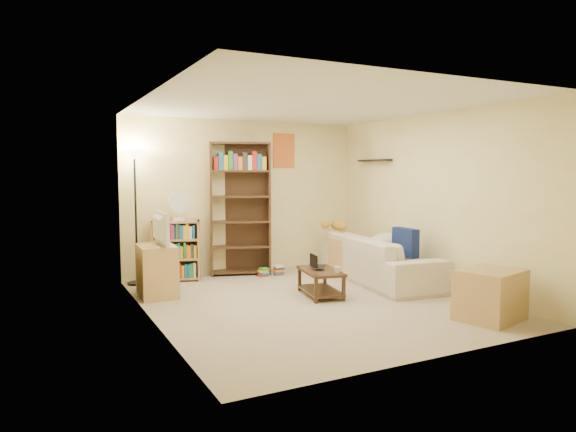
{
  "coord_description": "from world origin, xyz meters",
  "views": [
    {
      "loc": [
        -3.18,
        -5.65,
        1.67
      ],
      "look_at": [
        0.02,
        0.7,
        1.05
      ],
      "focal_mm": 32.0,
      "sensor_mm": 36.0,
      "label": 1
    }
  ],
  "objects_px": {
    "sofa": "(380,259)",
    "tall_bookshelf": "(240,205)",
    "television": "(156,229)",
    "end_cabinet": "(490,295)",
    "tabby_cat": "(336,225)",
    "short_bookshelf": "(176,251)",
    "coffee_table": "(321,280)",
    "floor_lamp": "(135,177)",
    "laptop": "(322,267)",
    "tv_stand": "(157,271)",
    "desk_fan": "(179,205)",
    "side_table": "(349,256)",
    "mug": "(338,270)"
  },
  "relations": [
    {
      "from": "mug",
      "to": "floor_lamp",
      "type": "distance_m",
      "value": 3.25
    },
    {
      "from": "tv_stand",
      "to": "tall_bookshelf",
      "type": "distance_m",
      "value": 1.94
    },
    {
      "from": "mug",
      "to": "tall_bookshelf",
      "type": "xyz_separation_m",
      "value": [
        -0.51,
        2.12,
        0.73
      ]
    },
    {
      "from": "desk_fan",
      "to": "television",
      "type": "bearing_deg",
      "value": -122.99
    },
    {
      "from": "tabby_cat",
      "to": "end_cabinet",
      "type": "height_order",
      "value": "tabby_cat"
    },
    {
      "from": "sofa",
      "to": "tall_bookshelf",
      "type": "bearing_deg",
      "value": 56.59
    },
    {
      "from": "floor_lamp",
      "to": "television",
      "type": "bearing_deg",
      "value": -83.45
    },
    {
      "from": "tabby_cat",
      "to": "tall_bookshelf",
      "type": "relative_size",
      "value": 0.26
    },
    {
      "from": "end_cabinet",
      "to": "laptop",
      "type": "bearing_deg",
      "value": 119.44
    },
    {
      "from": "desk_fan",
      "to": "floor_lamp",
      "type": "relative_size",
      "value": 0.22
    },
    {
      "from": "coffee_table",
      "to": "short_bookshelf",
      "type": "xyz_separation_m",
      "value": [
        -1.48,
        1.84,
        0.24
      ]
    },
    {
      "from": "laptop",
      "to": "mug",
      "type": "bearing_deg",
      "value": -152.37
    },
    {
      "from": "floor_lamp",
      "to": "end_cabinet",
      "type": "relative_size",
      "value": 2.9
    },
    {
      "from": "television",
      "to": "desk_fan",
      "type": "xyz_separation_m",
      "value": [
        0.54,
        0.83,
        0.25
      ]
    },
    {
      "from": "tabby_cat",
      "to": "short_bookshelf",
      "type": "height_order",
      "value": "short_bookshelf"
    },
    {
      "from": "coffee_table",
      "to": "television",
      "type": "distance_m",
      "value": 2.3
    },
    {
      "from": "floor_lamp",
      "to": "tabby_cat",
      "type": "bearing_deg",
      "value": -9.13
    },
    {
      "from": "side_table",
      "to": "television",
      "type": "bearing_deg",
      "value": -178.82
    },
    {
      "from": "tv_stand",
      "to": "side_table",
      "type": "xyz_separation_m",
      "value": [
        3.1,
        0.06,
        -0.05
      ]
    },
    {
      "from": "sofa",
      "to": "tv_stand",
      "type": "distance_m",
      "value": 3.29
    },
    {
      "from": "coffee_table",
      "to": "end_cabinet",
      "type": "distance_m",
      "value": 2.15
    },
    {
      "from": "mug",
      "to": "end_cabinet",
      "type": "distance_m",
      "value": 1.87
    },
    {
      "from": "desk_fan",
      "to": "tv_stand",
      "type": "bearing_deg",
      "value": -122.99
    },
    {
      "from": "laptop",
      "to": "short_bookshelf",
      "type": "height_order",
      "value": "short_bookshelf"
    },
    {
      "from": "tv_stand",
      "to": "desk_fan",
      "type": "xyz_separation_m",
      "value": [
        0.54,
        0.83,
        0.81
      ]
    },
    {
      "from": "mug",
      "to": "tall_bookshelf",
      "type": "bearing_deg",
      "value": 103.53
    },
    {
      "from": "coffee_table",
      "to": "laptop",
      "type": "distance_m",
      "value": 0.19
    },
    {
      "from": "tabby_cat",
      "to": "coffee_table",
      "type": "distance_m",
      "value": 1.81
    },
    {
      "from": "tv_stand",
      "to": "television",
      "type": "xyz_separation_m",
      "value": [
        -0.0,
        0.0,
        0.57
      ]
    },
    {
      "from": "tall_bookshelf",
      "to": "short_bookshelf",
      "type": "height_order",
      "value": "tall_bookshelf"
    },
    {
      "from": "television",
      "to": "coffee_table",
      "type": "bearing_deg",
      "value": -114.55
    },
    {
      "from": "floor_lamp",
      "to": "end_cabinet",
      "type": "height_order",
      "value": "floor_lamp"
    },
    {
      "from": "sofa",
      "to": "tabby_cat",
      "type": "distance_m",
      "value": 1.05
    },
    {
      "from": "tabby_cat",
      "to": "tall_bookshelf",
      "type": "distance_m",
      "value": 1.63
    },
    {
      "from": "sofa",
      "to": "tabby_cat",
      "type": "bearing_deg",
      "value": 18.61
    },
    {
      "from": "laptop",
      "to": "tv_stand",
      "type": "height_order",
      "value": "tv_stand"
    },
    {
      "from": "mug",
      "to": "coffee_table",
      "type": "bearing_deg",
      "value": 107.1
    },
    {
      "from": "mug",
      "to": "desk_fan",
      "type": "distance_m",
      "value": 2.68
    },
    {
      "from": "coffee_table",
      "to": "floor_lamp",
      "type": "relative_size",
      "value": 0.44
    },
    {
      "from": "desk_fan",
      "to": "end_cabinet",
      "type": "height_order",
      "value": "desk_fan"
    },
    {
      "from": "laptop",
      "to": "end_cabinet",
      "type": "xyz_separation_m",
      "value": [
        1.08,
        -1.91,
        -0.08
      ]
    },
    {
      "from": "sofa",
      "to": "short_bookshelf",
      "type": "relative_size",
      "value": 2.65
    },
    {
      "from": "short_bookshelf",
      "to": "tabby_cat",
      "type": "bearing_deg",
      "value": 7.03
    },
    {
      "from": "side_table",
      "to": "tall_bookshelf",
      "type": "bearing_deg",
      "value": 152.66
    },
    {
      "from": "tabby_cat",
      "to": "television",
      "type": "height_order",
      "value": "television"
    },
    {
      "from": "sofa",
      "to": "floor_lamp",
      "type": "height_order",
      "value": "floor_lamp"
    },
    {
      "from": "tabby_cat",
      "to": "mug",
      "type": "xyz_separation_m",
      "value": [
        -1.0,
        -1.62,
        -0.38
      ]
    },
    {
      "from": "coffee_table",
      "to": "short_bookshelf",
      "type": "height_order",
      "value": "short_bookshelf"
    },
    {
      "from": "sofa",
      "to": "short_bookshelf",
      "type": "height_order",
      "value": "short_bookshelf"
    },
    {
      "from": "television",
      "to": "end_cabinet",
      "type": "distance_m",
      "value": 4.22
    }
  ]
}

